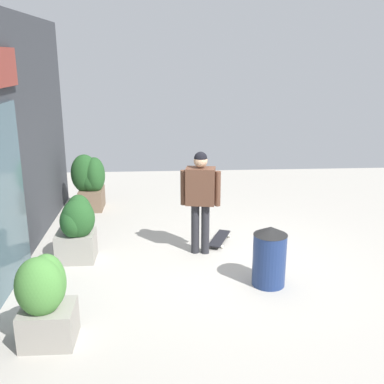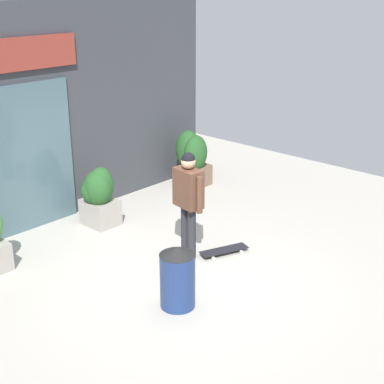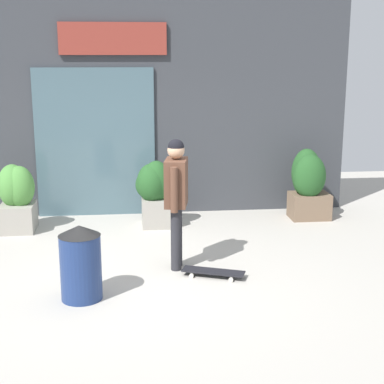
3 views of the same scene
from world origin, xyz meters
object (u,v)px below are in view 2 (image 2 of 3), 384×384
(skateboard, at_px, (224,250))
(planter_box_right, at_px, (192,157))
(planter_box_mid, at_px, (99,194))
(skateboarder, at_px, (188,194))
(trash_bin, at_px, (178,277))

(skateboard, bearing_deg, planter_box_right, 73.16)
(planter_box_right, distance_m, planter_box_mid, 2.53)
(planter_box_right, xyz_separation_m, planter_box_mid, (-2.52, -0.17, -0.03))
(skateboarder, height_order, skateboard, skateboarder)
(trash_bin, bearing_deg, planter_box_right, 40.13)
(planter_box_right, bearing_deg, trash_bin, -139.87)
(skateboard, xyz_separation_m, trash_bin, (-1.55, -0.49, 0.36))
(skateboard, relative_size, trash_bin, 0.93)
(planter_box_right, relative_size, trash_bin, 1.35)
(trash_bin, bearing_deg, planter_box_mid, 71.16)
(planter_box_mid, relative_size, trash_bin, 1.24)
(skateboarder, height_order, planter_box_mid, skateboarder)
(skateboard, relative_size, planter_box_mid, 0.75)
(skateboarder, bearing_deg, trash_bin, -132.77)
(planter_box_right, bearing_deg, skateboarder, -138.54)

